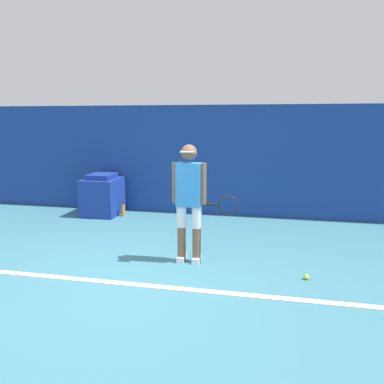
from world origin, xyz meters
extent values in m
plane|color=teal|center=(0.00, 0.00, 0.00)|extent=(24.00, 24.00, 0.00)
cube|color=navy|center=(0.00, 3.89, 1.14)|extent=(24.00, 0.10, 2.29)
cube|color=white|center=(0.00, 0.22, 0.01)|extent=(21.60, 0.10, 0.01)
cylinder|color=brown|center=(0.48, 1.13, 0.25)|extent=(0.12, 0.12, 0.51)
cylinder|color=white|center=(0.48, 1.13, 0.66)|extent=(0.14, 0.14, 0.31)
cube|color=white|center=(0.48, 1.13, 0.04)|extent=(0.10, 0.24, 0.08)
cylinder|color=brown|center=(0.70, 1.12, 0.25)|extent=(0.12, 0.12, 0.51)
cylinder|color=white|center=(0.70, 1.12, 0.66)|extent=(0.14, 0.14, 0.31)
cube|color=white|center=(0.70, 1.12, 0.04)|extent=(0.10, 0.24, 0.08)
cube|color=#338CE0|center=(0.59, 1.12, 1.12)|extent=(0.34, 0.20, 0.60)
sphere|color=brown|center=(0.59, 1.12, 1.56)|extent=(0.22, 0.22, 0.22)
cube|color=white|center=(0.59, 1.02, 1.58)|extent=(0.18, 0.12, 0.02)
cylinder|color=brown|center=(0.40, 1.13, 1.13)|extent=(0.09, 0.09, 0.57)
cylinder|color=brown|center=(0.79, 1.12, 1.13)|extent=(0.09, 0.09, 0.57)
cylinder|color=black|center=(0.90, 1.12, 0.85)|extent=(0.22, 0.03, 0.03)
torus|color=black|center=(1.14, 1.12, 0.85)|extent=(0.28, 0.02, 0.28)
sphere|color=#D1E533|center=(2.18, 0.83, 0.03)|extent=(0.07, 0.07, 0.07)
cube|color=navy|center=(-1.78, 3.38, 0.39)|extent=(0.72, 0.81, 0.77)
cube|color=navy|center=(-1.78, 3.38, 0.82)|extent=(0.50, 0.57, 0.10)
cylinder|color=orange|center=(-1.31, 3.33, 0.13)|extent=(0.08, 0.08, 0.25)
cylinder|color=black|center=(-1.31, 3.33, 0.27)|extent=(0.04, 0.04, 0.02)
camera|label=1|loc=(1.68, -3.83, 2.00)|focal=35.00mm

